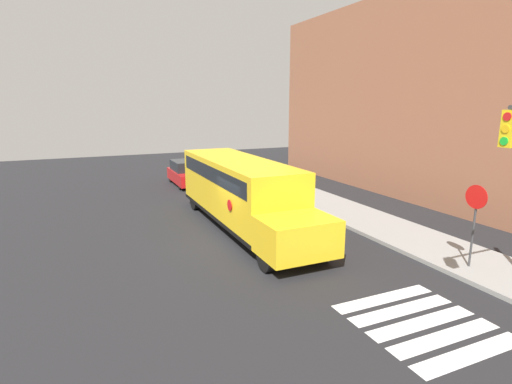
# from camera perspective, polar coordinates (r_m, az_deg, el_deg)

# --- Properties ---
(ground_plane) EXTENTS (60.00, 60.00, 0.00)m
(ground_plane) POSITION_cam_1_polar(r_m,az_deg,el_deg) (16.08, -2.60, -7.07)
(ground_plane) COLOR black
(sidewalk_strip) EXTENTS (44.00, 3.00, 0.15)m
(sidewalk_strip) POSITION_cam_1_polar(r_m,az_deg,el_deg) (19.28, 15.72, -3.95)
(sidewalk_strip) COLOR gray
(sidewalk_strip) RESTS_ON ground
(building_backdrop) EXTENTS (32.00, 4.00, 11.48)m
(building_backdrop) POSITION_cam_1_polar(r_m,az_deg,el_deg) (23.28, 29.29, 11.85)
(building_backdrop) COLOR #935B42
(building_backdrop) RESTS_ON ground
(crosswalk_stripes) EXTENTS (3.30, 3.20, 0.01)m
(crosswalk_stripes) POSITION_cam_1_polar(r_m,az_deg,el_deg) (11.36, 22.60, -16.86)
(crosswalk_stripes) COLOR white
(crosswalk_stripes) RESTS_ON ground
(school_bus) EXTENTS (10.78, 2.57, 2.98)m
(school_bus) POSITION_cam_1_polar(r_m,az_deg,el_deg) (17.55, -2.19, 0.44)
(school_bus) COLOR yellow
(school_bus) RESTS_ON ground
(parked_car) EXTENTS (4.19, 1.83, 1.61)m
(parked_car) POSITION_cam_1_polar(r_m,az_deg,el_deg) (27.32, -9.86, 2.67)
(parked_car) COLOR red
(parked_car) RESTS_ON ground
(stop_sign) EXTENTS (0.77, 0.10, 2.89)m
(stop_sign) POSITION_cam_1_polar(r_m,az_deg,el_deg) (14.57, 28.77, -2.77)
(stop_sign) COLOR #38383A
(stop_sign) RESTS_ON ground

